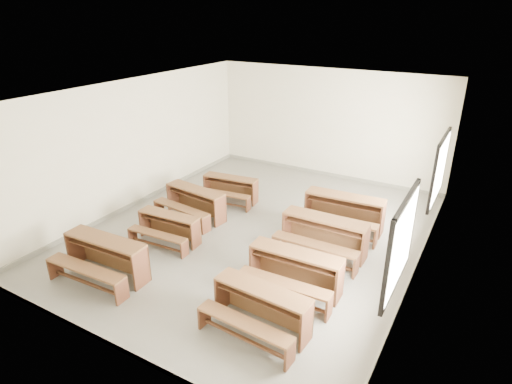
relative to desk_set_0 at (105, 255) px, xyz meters
The scene contains 9 objects.
room 3.79m from the desk_set_0, 59.72° to the left, with size 8.50×8.50×3.20m.
desk_set_0 is the anchor object (origin of this frame).
desk_set_1 1.63m from the desk_set_0, 84.36° to the left, with size 1.46×0.81×0.64m.
desk_set_2 2.87m from the desk_set_0, 91.62° to the left, with size 1.71×1.03×0.73m.
desk_set_3 4.11m from the desk_set_0, 87.99° to the left, with size 1.54×0.92×0.66m.
desk_set_4 3.28m from the desk_set_0, ahead, with size 1.67×0.94×0.73m.
desk_set_5 3.58m from the desk_set_0, 22.64° to the left, with size 1.72×0.93×0.76m.
desk_set_6 4.34m from the desk_set_0, 40.81° to the left, with size 1.77×0.92×0.80m.
desk_set_7 5.24m from the desk_set_0, 51.30° to the left, with size 1.84×1.02×0.81m.
Camera 1 is at (4.31, -7.52, 4.73)m, focal length 30.00 mm.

